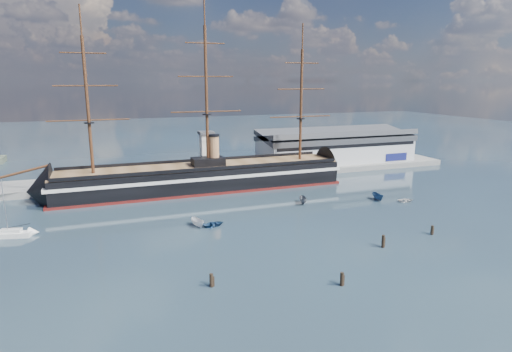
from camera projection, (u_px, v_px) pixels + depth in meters
name	position (u px, v px, depth m)	size (l,w,h in m)	color
ground	(225.00, 206.00, 118.06)	(600.00, 600.00, 0.00)	#252F38
quay	(224.00, 177.00, 154.42)	(180.00, 18.00, 2.00)	slate
warehouse	(336.00, 146.00, 172.41)	(63.00, 21.00, 11.60)	#B7BABC
quay_tower	(207.00, 152.00, 147.21)	(5.00, 5.00, 15.00)	silver
warship	(197.00, 178.00, 134.38)	(112.94, 16.90, 53.94)	black
sailboat	(11.00, 233.00, 94.37)	(8.58, 4.30, 13.20)	white
motorboat_a	(198.00, 227.00, 101.25)	(6.18, 2.27, 2.47)	white
motorboat_b	(214.00, 226.00, 101.73)	(3.23, 1.29, 1.51)	navy
motorboat_c	(303.00, 204.00, 120.17)	(6.11, 2.24, 2.44)	slate
motorboat_e	(406.00, 202.00, 122.22)	(2.74, 1.10, 1.28)	silver
motorboat_f	(378.00, 200.00, 123.90)	(6.16, 2.26, 2.47)	navy
piling_near_left	(212.00, 287.00, 71.72)	(0.64, 0.64, 3.05)	black
piling_near_mid	(342.00, 286.00, 72.15)	(0.64, 0.64, 3.08)	black
piling_near_right	(383.00, 247.00, 88.70)	(0.64, 0.64, 3.39)	black
piling_far_right	(432.00, 235.00, 96.14)	(0.64, 0.64, 2.79)	black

